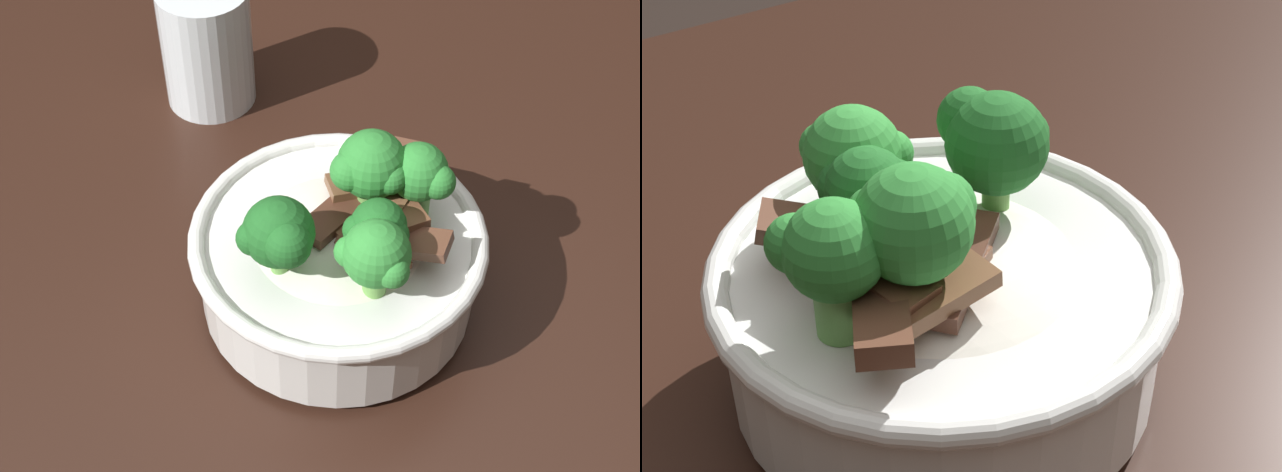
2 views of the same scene
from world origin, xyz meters
TOP-DOWN VIEW (x-y plane):
  - rice_bowl at (-0.09, 0.07)m, footprint 0.21×0.21m

SIDE VIEW (x-z plane):
  - rice_bowl at x=-0.09m, z-range 0.75..0.89m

